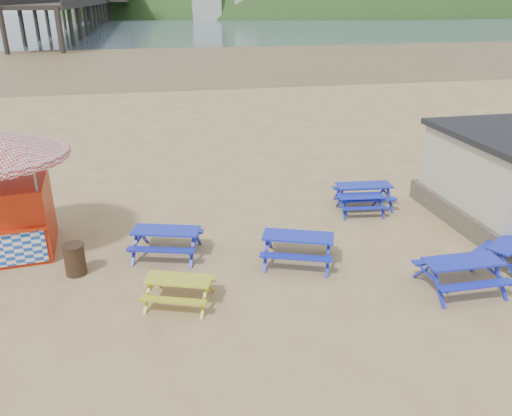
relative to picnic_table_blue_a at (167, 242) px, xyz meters
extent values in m
plane|color=tan|center=(2.82, -0.80, -0.42)|extent=(400.00, 400.00, 0.00)
plane|color=olive|center=(2.82, 54.20, -0.42)|extent=(400.00, 400.00, 0.00)
plane|color=#42535F|center=(2.82, 169.20, -0.41)|extent=(400.00, 400.00, 0.00)
cube|color=#2E1CB2|center=(0.00, 0.00, 0.39)|extent=(2.15, 1.33, 0.06)
cube|color=#2E1CB2|center=(0.19, 0.64, 0.08)|extent=(2.00, 0.85, 0.06)
cube|color=#2E1CB2|center=(-0.19, -0.64, 0.08)|extent=(2.00, 0.85, 0.06)
cube|color=#2E1CB2|center=(7.04, 1.78, 0.24)|extent=(1.69, 0.83, 0.05)
cube|color=#2E1CB2|center=(7.11, 2.32, -0.01)|extent=(1.64, 0.43, 0.05)
cube|color=#2E1CB2|center=(6.97, 1.25, -0.01)|extent=(1.64, 0.43, 0.05)
cube|color=#2E1CB2|center=(7.42, 2.40, 0.40)|extent=(2.09, 0.99, 0.06)
cube|color=#2E1CB2|center=(7.49, 3.07, 0.08)|extent=(2.04, 0.48, 0.06)
cube|color=#2E1CB2|center=(7.35, 1.73, 0.08)|extent=(2.04, 0.48, 0.06)
cube|color=#2E1CB2|center=(3.77, -1.26, 0.41)|extent=(2.21, 1.48, 0.06)
cube|color=#2E1CB2|center=(4.01, -0.62, 0.09)|extent=(2.03, 1.00, 0.06)
cube|color=#2E1CB2|center=(3.52, -1.91, 0.09)|extent=(2.03, 1.00, 0.06)
cube|color=#2E1CB2|center=(7.61, -3.62, 0.41)|extent=(2.06, 0.83, 0.06)
cube|color=#2E1CB2|center=(7.62, -2.93, 0.09)|extent=(2.05, 0.32, 0.06)
cube|color=#2E1CB2|center=(7.60, -4.30, 0.09)|extent=(2.05, 0.32, 0.06)
cube|color=#2E1CB2|center=(9.73, -2.70, 0.28)|extent=(1.84, 1.48, 0.05)
cube|color=#2E1CB2|center=(9.43, -2.21, 0.01)|extent=(1.61, 1.11, 0.05)
cube|color=gold|center=(0.19, -2.70, 0.26)|extent=(1.80, 1.19, 0.05)
cube|color=gold|center=(0.38, -2.18, 0.00)|extent=(1.66, 0.80, 0.05)
cube|color=gold|center=(-0.01, -3.23, 0.00)|extent=(1.66, 0.80, 0.05)
cube|color=#B3230B|center=(-4.68, 1.29, 0.71)|extent=(2.69, 2.69, 2.25)
cube|color=#B3230B|center=(-4.56, 0.00, 0.76)|extent=(2.48, 0.34, 0.09)
cube|color=#194CB2|center=(-4.56, 0.03, 0.20)|extent=(2.25, 0.25, 1.01)
cylinder|color=#3B2A19|center=(-2.59, -0.63, 0.02)|extent=(0.58, 0.58, 0.89)
cylinder|color=#3B2A19|center=(-2.59, -0.63, 0.47)|extent=(0.62, 0.62, 0.04)
cube|color=black|center=(-15.18, 174.20, 5.58)|extent=(9.00, 220.00, 0.60)
ellipsoid|color=#2D4C1E|center=(92.82, 229.20, -10.42)|extent=(264.00, 144.00, 108.00)
camera|label=1|loc=(-0.18, -13.80, 6.83)|focal=35.00mm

